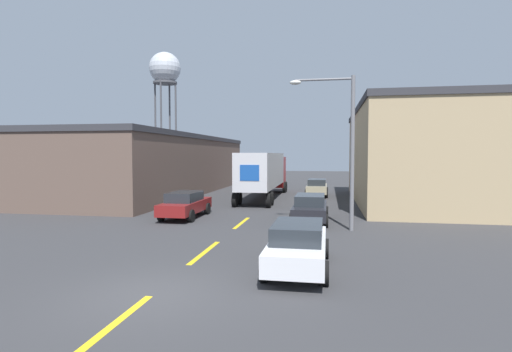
{
  "coord_description": "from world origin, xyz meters",
  "views": [
    {
      "loc": [
        4.49,
        -9.52,
        3.64
      ],
      "look_at": [
        0.28,
        13.93,
        2.37
      ],
      "focal_mm": 28.0,
      "sensor_mm": 36.0,
      "label": 1
    }
  ],
  "objects_px": {
    "parked_car_right_near": "(298,244)",
    "water_tower": "(165,71)",
    "semi_truck": "(265,171)",
    "parked_car_right_far": "(317,187)",
    "street_lamp": "(344,139)",
    "parked_car_left_far": "(185,204)",
    "parked_car_right_mid": "(310,208)"
  },
  "relations": [
    {
      "from": "water_tower",
      "to": "street_lamp",
      "type": "distance_m",
      "value": 48.55
    },
    {
      "from": "parked_car_right_mid",
      "to": "water_tower",
      "type": "height_order",
      "value": "water_tower"
    },
    {
      "from": "street_lamp",
      "to": "water_tower",
      "type": "bearing_deg",
      "value": 123.04
    },
    {
      "from": "parked_car_right_far",
      "to": "street_lamp",
      "type": "xyz_separation_m",
      "value": [
        1.65,
        -15.87,
        3.58
      ]
    },
    {
      "from": "parked_car_right_near",
      "to": "street_lamp",
      "type": "height_order",
      "value": "street_lamp"
    },
    {
      "from": "parked_car_right_near",
      "to": "water_tower",
      "type": "bearing_deg",
      "value": 117.34
    },
    {
      "from": "semi_truck",
      "to": "parked_car_right_mid",
      "type": "distance_m",
      "value": 12.38
    },
    {
      "from": "parked_car_right_near",
      "to": "water_tower",
      "type": "height_order",
      "value": "water_tower"
    },
    {
      "from": "parked_car_right_near",
      "to": "water_tower",
      "type": "distance_m",
      "value": 54.53
    },
    {
      "from": "semi_truck",
      "to": "parked_car_left_far",
      "type": "relative_size",
      "value": 2.92
    },
    {
      "from": "parked_car_right_far",
      "to": "semi_truck",
      "type": "bearing_deg",
      "value": -151.25
    },
    {
      "from": "parked_car_right_near",
      "to": "street_lamp",
      "type": "relative_size",
      "value": 0.65
    },
    {
      "from": "parked_car_left_far",
      "to": "parked_car_right_far",
      "type": "bearing_deg",
      "value": 62.08
    },
    {
      "from": "semi_truck",
      "to": "parked_car_right_near",
      "type": "xyz_separation_m",
      "value": [
        4.29,
        -20.49,
        -1.5
      ]
    },
    {
      "from": "semi_truck",
      "to": "parked_car_right_mid",
      "type": "height_order",
      "value": "semi_truck"
    },
    {
      "from": "parked_car_right_far",
      "to": "street_lamp",
      "type": "distance_m",
      "value": 16.35
    },
    {
      "from": "parked_car_right_near",
      "to": "semi_truck",
      "type": "bearing_deg",
      "value": 101.83
    },
    {
      "from": "parked_car_right_mid",
      "to": "parked_car_right_near",
      "type": "bearing_deg",
      "value": -90.0
    },
    {
      "from": "semi_truck",
      "to": "parked_car_right_near",
      "type": "relative_size",
      "value": 2.92
    },
    {
      "from": "parked_car_left_far",
      "to": "street_lamp",
      "type": "distance_m",
      "value": 9.81
    },
    {
      "from": "parked_car_right_far",
      "to": "water_tower",
      "type": "height_order",
      "value": "water_tower"
    },
    {
      "from": "parked_car_left_far",
      "to": "parked_car_right_mid",
      "type": "distance_m",
      "value": 7.19
    },
    {
      "from": "parked_car_right_near",
      "to": "street_lamp",
      "type": "xyz_separation_m",
      "value": [
        1.65,
        6.98,
        3.58
      ]
    },
    {
      "from": "semi_truck",
      "to": "parked_car_right_far",
      "type": "distance_m",
      "value": 5.12
    },
    {
      "from": "parked_car_right_near",
      "to": "parked_car_right_mid",
      "type": "distance_m",
      "value": 8.97
    },
    {
      "from": "semi_truck",
      "to": "parked_car_right_near",
      "type": "distance_m",
      "value": 20.99
    },
    {
      "from": "street_lamp",
      "to": "parked_car_right_mid",
      "type": "bearing_deg",
      "value": 129.53
    },
    {
      "from": "parked_car_right_mid",
      "to": "water_tower",
      "type": "relative_size",
      "value": 0.25
    },
    {
      "from": "parked_car_right_near",
      "to": "parked_car_right_mid",
      "type": "relative_size",
      "value": 1.0
    },
    {
      "from": "parked_car_right_far",
      "to": "street_lamp",
      "type": "height_order",
      "value": "street_lamp"
    },
    {
      "from": "water_tower",
      "to": "street_lamp",
      "type": "relative_size",
      "value": 2.63
    },
    {
      "from": "water_tower",
      "to": "street_lamp",
      "type": "bearing_deg",
      "value": -56.96
    }
  ]
}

